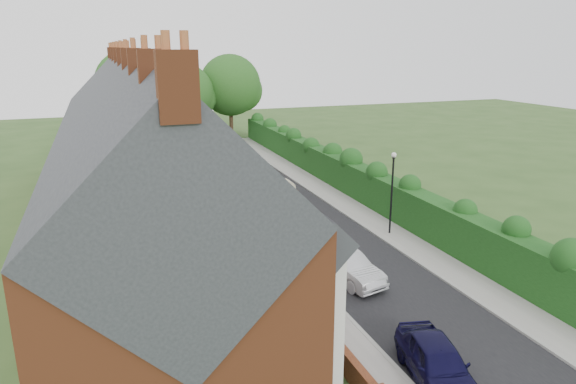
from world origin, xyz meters
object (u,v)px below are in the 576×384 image
car_green (250,184)px  car_black (198,140)px  car_silver_b (286,230)px  horse_cart (286,191)px  car_silver_a (346,266)px  car_grey (198,148)px  horse (295,203)px  lamppost (392,183)px  car_red (234,172)px  car_white (267,212)px  car_beige (211,159)px  car_navy (437,363)px

car_green → car_black: (-0.26, 20.65, 0.12)m
car_silver_b → horse_cart: 7.30m
car_silver_a → horse_cart: (1.45, 12.68, 0.37)m
car_grey → horse: (2.46, -22.92, 0.10)m
car_silver_a → lamppost: bearing=28.8°
car_red → car_black: car_black is taller
car_red → car_grey: car_red is taller
lamppost → car_grey: lamppost is taller
car_white → car_red: (0.73, 11.42, 0.08)m
car_red → lamppost: bearing=-82.6°
car_white → car_grey: (0.00, 24.15, -0.07)m
car_silver_b → car_beige: 21.73m
car_grey → car_navy: bearing=-98.0°
car_white → horse_cart: size_ratio=1.82×
car_navy → lamppost: bearing=78.2°
lamppost → car_beige: lamppost is taller
horse → car_grey: bearing=-62.8°
car_navy → horse: 19.22m
car_navy → car_white: car_navy is taller
lamppost → car_green: bearing=113.7°
car_green → car_silver_b: bearing=-83.2°
car_beige → car_black: size_ratio=0.98×
car_beige → car_white: bearing=-93.2°
car_navy → car_red: bearing=102.2°
lamppost → car_red: bearing=109.3°
lamppost → car_black: bearing=99.7°
lamppost → car_red: lamppost is taller
car_beige → car_grey: size_ratio=1.04×
car_white → car_green: 7.52m
car_green → car_navy: bearing=-79.4°
car_navy → horse_cart: 21.10m
car_white → car_beige: size_ratio=1.07×
car_silver_b → car_green: size_ratio=1.36×
car_green → car_black: bearing=102.9°
lamppost → car_silver_b: (-6.40, 1.00, -2.54)m
car_beige → car_navy: bearing=-92.5°
car_silver_b → car_beige: bearing=85.5°
car_navy → horse_cart: size_ratio=1.68×
car_beige → car_red: bearing=-87.3°
car_silver_a → car_black: size_ratio=0.96×
lamppost → car_silver_a: bearing=-138.2°
car_navy → car_green: size_ratio=1.14×
car_silver_b → horse: bearing=59.4°
car_green → car_grey: size_ratio=0.90×
car_silver_a → car_white: car_silver_a is taller
car_navy → car_silver_b: 14.14m
car_red → car_beige: bearing=83.7°
horse_cart → car_red: bearing=101.8°
lamppost → horse: size_ratio=2.95×
car_green → horse_cart: size_ratio=1.48×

